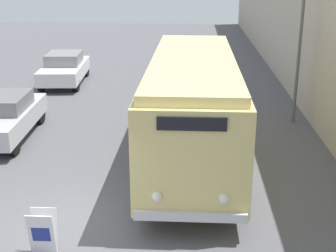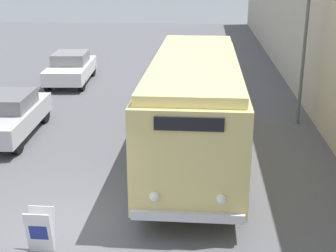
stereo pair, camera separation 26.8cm
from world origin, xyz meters
name	(u,v)px [view 1 (the left image)]	position (x,y,z in m)	size (l,w,h in m)	color
ground_plane	(68,228)	(0.00, 0.00, 0.00)	(80.00, 80.00, 0.00)	#56565B
building_wall_right	(309,30)	(7.34, 10.00, 3.23)	(0.30, 60.00, 6.45)	#B2A893
vintage_bus	(193,103)	(2.77, 4.17, 1.80)	(2.53, 9.20, 3.17)	black
sign_board	(43,234)	(-0.23, -0.98, 0.47)	(0.54, 0.37, 0.98)	gray
parked_car_near	(3,116)	(-3.69, 5.74, 0.78)	(2.12, 4.63, 1.50)	black
parked_car_mid	(65,68)	(-3.71, 13.67, 0.78)	(2.23, 4.74, 1.54)	black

